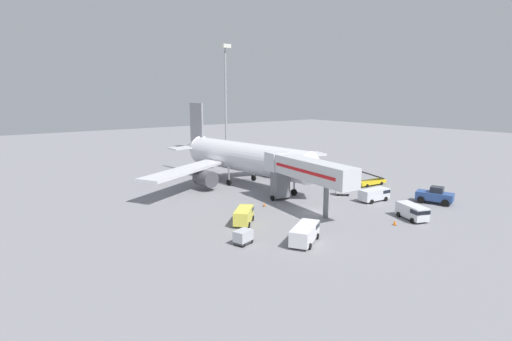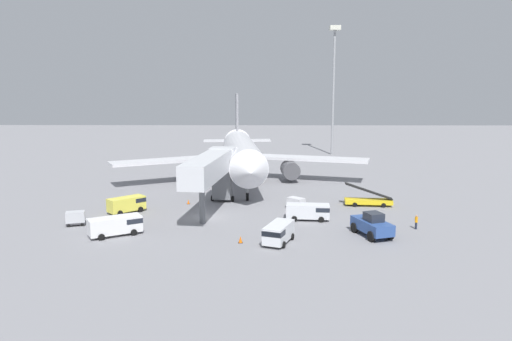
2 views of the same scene
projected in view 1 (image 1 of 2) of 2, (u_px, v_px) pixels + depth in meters
ground_plane at (313, 213)px, 56.47m from camera, size 300.00×300.00×0.00m
airplane_at_gate at (243, 158)px, 74.24m from camera, size 42.68×37.81×14.49m
jet_bridge at (302, 171)px, 57.86m from camera, size 5.57×18.15×7.42m
pushback_tug at (435, 196)px, 61.30m from camera, size 3.90×5.67×2.61m
belt_loader_truck at (371, 181)px, 73.59m from camera, size 6.35×2.47×3.04m
service_van_far_left at (413, 211)px, 53.38m from camera, size 3.48×5.00×1.97m
service_van_mid_left at (244, 215)px, 51.86m from camera, size 4.58×4.47×1.95m
service_van_near_right at (305, 232)px, 45.20m from camera, size 5.75×4.56×1.97m
service_van_rear_right at (375, 194)px, 62.71m from camera, size 5.22×2.54×1.89m
baggage_cart_far_right at (243, 237)px, 44.69m from camera, size 2.36×1.90×1.58m
baggage_cart_near_left at (343, 190)px, 66.31m from camera, size 2.44×2.41×1.46m
ground_crew_worker_foreground at (437, 189)px, 66.67m from camera, size 0.31×0.31×1.63m
safety_cone_alpha at (395, 222)px, 51.31m from camera, size 0.46×0.46×0.70m
safety_cone_bravo at (264, 204)px, 59.76m from camera, size 0.40×0.40×0.61m
apron_light_mast at (225, 80)px, 111.38m from camera, size 2.40×2.40×29.46m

